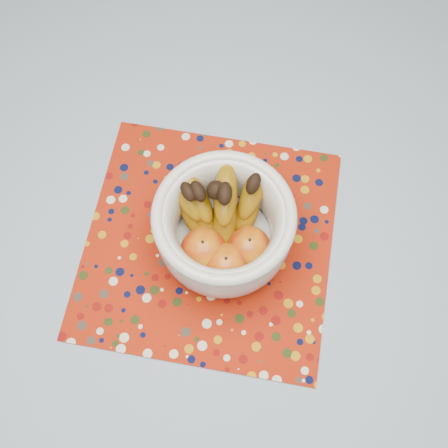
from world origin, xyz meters
name	(u,v)px	position (x,y,z in m)	size (l,w,h in m)	color
table	(208,247)	(0.00, 0.00, 0.67)	(1.20, 1.20, 0.75)	brown
tablecloth	(207,232)	(0.00, 0.00, 0.76)	(1.32, 1.32, 0.01)	#6586A9
placemat	(209,242)	(0.00, -0.02, 0.76)	(0.45, 0.45, 0.00)	#941B08
fruit_bowl	(220,222)	(0.03, -0.02, 0.85)	(0.25, 0.24, 0.18)	silver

